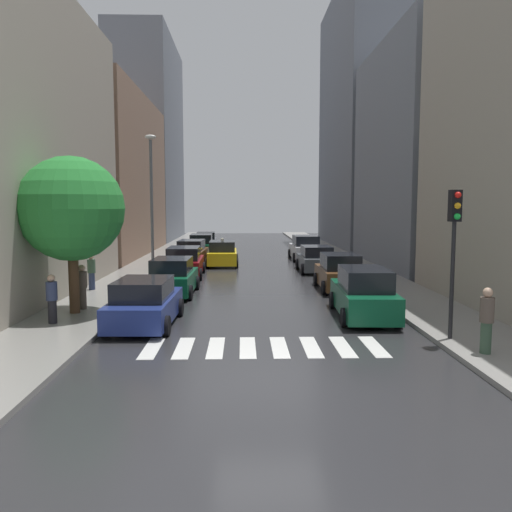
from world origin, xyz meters
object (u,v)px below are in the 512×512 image
parked_car_right_second (339,273)px  lamp_post_left (152,196)px  parked_car_left_sixth (206,241)px  parked_car_left_nearest (145,304)px  taxi_midroad (222,254)px  parked_car_left_third (184,263)px  parked_car_left_fifth (202,246)px  parked_car_left_second (173,278)px  parked_car_right_third (316,260)px  parked_car_right_nearest (364,294)px  parked_car_right_fourth (305,248)px  traffic_light_right_corner (454,231)px  pedestrian_near_tree (52,298)px  parked_car_left_fourth (192,253)px  pedestrian_foreground (82,286)px  street_tree_left (71,209)px  pedestrian_far_side (92,271)px  pedestrian_by_kerb (487,319)px

parked_car_right_second → lamp_post_left: size_ratio=0.53×
parked_car_left_sixth → lamp_post_left: size_ratio=0.57×
parked_car_left_nearest → taxi_midroad: size_ratio=0.99×
parked_car_left_third → parked_car_left_fifth: parked_car_left_fifth is taller
parked_car_left_second → parked_car_right_third: (7.53, 7.69, -0.04)m
parked_car_right_nearest → parked_car_right_fourth: parked_car_right_nearest is taller
parked_car_left_second → parked_car_left_fifth: size_ratio=0.89×
parked_car_left_sixth → traffic_light_right_corner: (9.29, -31.62, 2.55)m
parked_car_left_fifth → pedestrian_near_tree: bearing=171.3°
parked_car_left_nearest → parked_car_left_fourth: (-0.12, 17.46, 0.03)m
parked_car_left_third → pedestrian_foreground: (-2.71, -9.55, 0.23)m
pedestrian_foreground → street_tree_left: size_ratio=0.30×
parked_car_left_nearest → parked_car_right_fourth: 21.70m
parked_car_left_third → pedestrian_far_side: size_ratio=2.76×
parked_car_left_second → parked_car_left_sixth: size_ratio=0.97×
parked_car_left_third → pedestrian_far_side: pedestrian_far_side is taller
parked_car_left_sixth → parked_car_left_second: bearing=177.8°
parked_car_left_second → parked_car_right_second: size_ratio=1.03×
parked_car_right_fourth → pedestrian_far_side: bearing=139.0°
parked_car_left_fifth → taxi_midroad: 6.21m
parked_car_left_fourth → parked_car_left_sixth: 11.69m
parked_car_left_sixth → taxi_midroad: (1.93, -12.24, 0.03)m
parked_car_left_nearest → pedestrian_far_side: bearing=30.8°
parked_car_right_second → parked_car_left_fifth: bearing=26.2°
parked_car_left_nearest → parked_car_left_sixth: 29.14m
parked_car_right_nearest → parked_car_left_second: bearing=59.9°
parked_car_left_nearest → pedestrian_by_kerb: size_ratio=2.51×
parked_car_left_fifth → parked_car_left_sixth: 6.31m
parked_car_right_third → pedestrian_far_side: (-11.29, -7.10, 0.26)m
parked_car_left_fifth → pedestrian_near_tree: size_ratio=2.90×
lamp_post_left → parked_car_right_nearest: bearing=-48.3°
parked_car_left_third → taxi_midroad: taxi_midroad is taller
parked_car_left_second → taxi_midroad: taxi_midroad is taller
street_tree_left → parked_car_left_fourth: bearing=80.6°
pedestrian_by_kerb → street_tree_left: 13.80m
parked_car_left_nearest → traffic_light_right_corner: bearing=-103.3°
parked_car_left_sixth → pedestrian_far_side: 22.96m
parked_car_left_second → parked_car_left_third: bearing=2.5°
parked_car_left_nearest → traffic_light_right_corner: (9.30, -2.48, 2.54)m
parked_car_right_fourth → pedestrian_foreground: (-10.53, -18.14, 0.19)m
parked_car_left_fourth → traffic_light_right_corner: (9.43, -19.93, 2.51)m
parked_car_right_fourth → lamp_post_left: bearing=131.3°
parked_car_left_fourth → parked_car_left_nearest: bearing=-177.0°
lamp_post_left → parked_car_left_second: bearing=-71.9°
parked_car_left_sixth → parked_car_left_fifth: bearing=178.3°
parked_car_left_nearest → parked_car_right_second: 10.47m
taxi_midroad → parked_car_left_second: bearing=169.7°
parked_car_left_fourth → parked_car_right_fourth: parked_car_right_fourth is taller
parked_car_left_second → parked_car_right_fourth: 16.29m
parked_car_right_second → traffic_light_right_corner: (1.47, -9.43, 2.48)m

